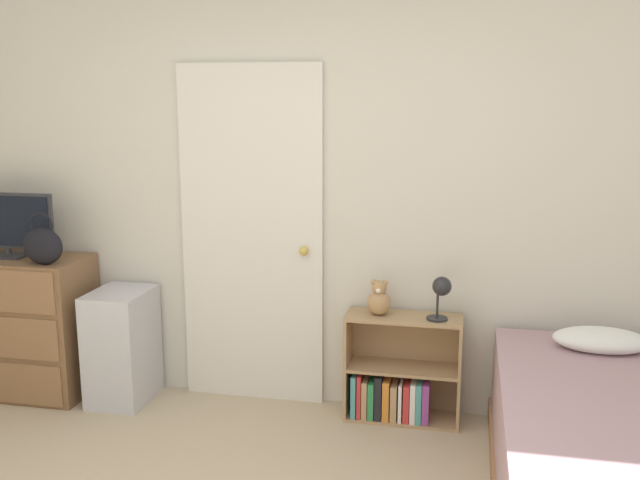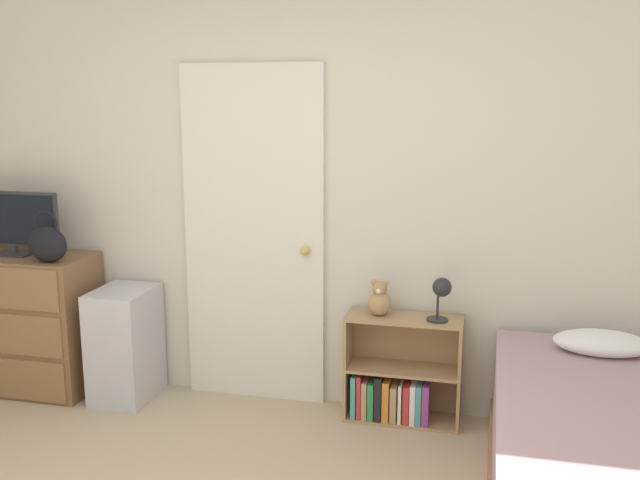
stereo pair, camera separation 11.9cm
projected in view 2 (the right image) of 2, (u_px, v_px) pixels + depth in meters
wall_back at (314, 193)px, 4.16m from camera, size 10.00×0.06×2.55m
door_closed at (254, 237)px, 4.25m from camera, size 0.86×0.09×2.02m
dresser at (25, 322)px, 4.49m from camera, size 0.89×0.45×0.87m
tv at (12, 222)px, 4.38m from camera, size 0.64×0.16×0.40m
handbag at (47, 244)px, 4.19m from camera, size 0.25×0.11×0.31m
storage_bin at (125, 344)px, 4.36m from camera, size 0.33×0.43×0.69m
bookshelf at (397, 382)px, 4.08m from camera, size 0.65×0.25×0.62m
teddy_bear at (379, 300)px, 4.01m from camera, size 0.14×0.14×0.21m
desk_lamp at (441, 292)px, 3.88m from camera, size 0.13×0.13×0.25m
bed at (619, 471)px, 3.01m from camera, size 1.07×1.98×0.66m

